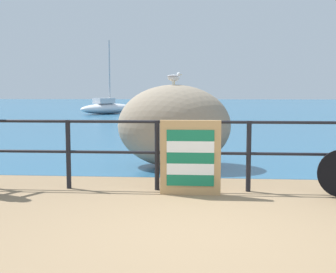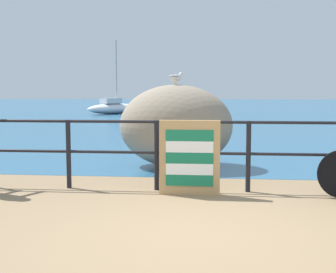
% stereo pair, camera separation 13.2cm
% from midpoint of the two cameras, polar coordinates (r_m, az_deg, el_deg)
% --- Properties ---
extents(ground_plane, '(120.00, 120.00, 0.10)m').
position_cam_midpoint_polar(ground_plane, '(24.43, 4.35, 2.19)').
color(ground_plane, '#846B4C').
extents(sea_surface, '(120.00, 90.00, 0.01)m').
position_cam_midpoint_polar(sea_surface, '(52.31, 4.44, 4.09)').
color(sea_surface, '#285B7F').
rests_on(sea_surface, ground_plane).
extents(promenade_railing, '(9.31, 0.07, 1.02)m').
position_cam_midpoint_polar(promenade_railing, '(6.39, 3.89, -1.39)').
color(promenade_railing, black).
rests_on(promenade_railing, ground_plane).
extents(folded_deckchair_stack, '(0.84, 0.10, 1.04)m').
position_cam_midpoint_polar(folded_deckchair_stack, '(6.16, 2.30, -2.73)').
color(folded_deckchair_stack, tan).
rests_on(folded_deckchair_stack, ground_plane).
extents(breakwater_boulder_main, '(2.16, 1.63, 1.57)m').
position_cam_midpoint_polar(breakwater_boulder_main, '(8.46, 0.35, 1.37)').
color(breakwater_boulder_main, gray).
rests_on(breakwater_boulder_main, ground).
extents(seagull, '(0.31, 0.27, 0.23)m').
position_cam_midpoint_polar(seagull, '(8.43, 0.31, 7.64)').
color(seagull, gold).
rests_on(seagull, breakwater_boulder_main).
extents(sailboat, '(3.71, 4.28, 4.90)m').
position_cam_midpoint_polar(sailboat, '(30.02, -7.95, 3.70)').
color(sailboat, white).
rests_on(sailboat, sea_surface).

